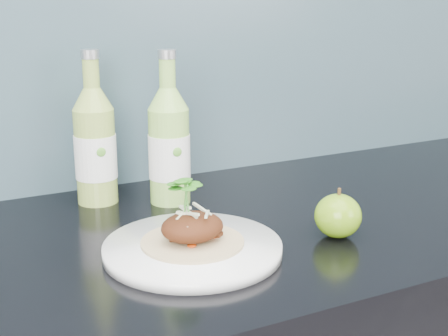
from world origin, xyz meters
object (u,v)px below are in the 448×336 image
Objects in this scene: dinner_plate at (193,248)px; green_apple at (338,216)px; cider_bottle_left at (95,146)px; cider_bottle_right at (169,146)px.

green_apple is (0.22, -0.04, 0.03)m from dinner_plate.
cider_bottle_left is at bearing 101.18° from dinner_plate.
dinner_plate is 0.25m from cider_bottle_right.
dinner_plate is at bearing -82.38° from cider_bottle_left.
cider_bottle_left is (-0.28, 0.32, 0.07)m from green_apple.
cider_bottle_right is at bearing 75.54° from dinner_plate.
cider_bottle_left is 1.00× the size of cider_bottle_right.
cider_bottle_right is (0.06, 0.22, 0.09)m from dinner_plate.
cider_bottle_left reaches higher than dinner_plate.
dinner_plate is 0.30m from cider_bottle_left.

